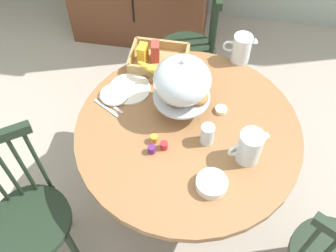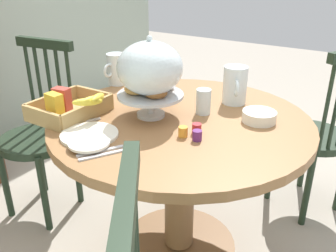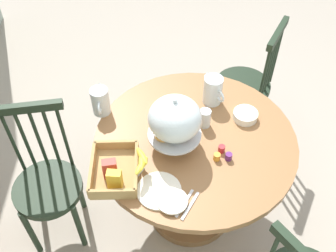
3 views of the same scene
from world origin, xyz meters
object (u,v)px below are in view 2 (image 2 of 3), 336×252
china_plate_small (89,143)px  butter_dish (172,99)px  orange_juice_pitcher (235,87)px  china_plate_large (89,135)px  dining_table (180,165)px  drinking_glass (203,102)px  cereal_bowl (259,116)px  windsor_chair_near_window (316,138)px  pastry_stand_with_dome (150,71)px  cereal_basket (71,107)px  milk_pitcher (117,70)px  windsor_chair_by_cabinet (39,138)px

china_plate_small → butter_dish: same height
orange_juice_pitcher → china_plate_large: (-0.63, 0.32, -0.07)m
dining_table → drinking_glass: size_ratio=10.09×
orange_juice_pitcher → cereal_bowl: orange_juice_pitcher is taller
windsor_chair_near_window → drinking_glass: (-0.64, 0.38, 0.34)m
dining_table → cereal_bowl: (0.14, -0.29, 0.26)m
pastry_stand_with_dome → china_plate_large: bearing=163.5°
dining_table → cereal_basket: size_ratio=3.51×
milk_pitcher → cereal_bowl: milk_pitcher is taller
pastry_stand_with_dome → milk_pitcher: size_ratio=1.86×
dining_table → milk_pitcher: (0.22, 0.53, 0.31)m
cereal_basket → china_plate_small: (-0.17, -0.27, -0.03)m
pastry_stand_with_dome → china_plate_large: (-0.29, 0.09, -0.19)m
cereal_basket → drinking_glass: cereal_basket is taller
milk_pitcher → butter_dish: 0.40m
china_plate_small → milk_pitcher: bearing=31.9°
china_plate_small → dining_table: bearing=-19.2°
windsor_chair_by_cabinet → china_plate_small: 0.83m
butter_dish → cereal_bowl: bearing=-90.7°
windsor_chair_near_window → milk_pitcher: 1.15m
cereal_bowl → dining_table: bearing=115.9°
dining_table → pastry_stand_with_dome: 0.45m
china_plate_large → china_plate_small: size_ratio=1.47×
cereal_bowl → butter_dish: (0.01, 0.43, -0.01)m
drinking_glass → butter_dish: bearing=74.9°
cereal_basket → butter_dish: bearing=-35.2°
pastry_stand_with_dome → china_plate_large: size_ratio=1.56×
windsor_chair_by_cabinet → butter_dish: 0.81m
china_plate_small → butter_dish: bearing=-0.4°
pastry_stand_with_dome → windsor_chair_near_window: bearing=-35.3°
windsor_chair_near_window → butter_dish: (-0.59, 0.58, 0.30)m
china_plate_large → china_plate_small: bearing=-136.4°
dining_table → orange_juice_pitcher: (0.29, -0.12, 0.31)m
china_plate_small → cereal_bowl: cereal_bowl is taller
windsor_chair_near_window → cereal_bowl: 0.68m
china_plate_small → cereal_bowl: size_ratio=1.07×
china_plate_small → butter_dish: 0.55m
windsor_chair_near_window → china_plate_large: size_ratio=4.43×
pastry_stand_with_dome → milk_pitcher: 0.51m
china_plate_small → drinking_glass: bearing=-21.6°
windsor_chair_by_cabinet → cereal_bowl: bearing=-78.5°
windsor_chair_near_window → dining_table: bearing=149.2°
china_plate_large → butter_dish: 0.49m
windsor_chair_by_cabinet → cereal_bowl: windsor_chair_by_cabinet is taller
milk_pitcher → china_plate_small: 0.73m
dining_table → cereal_basket: cereal_basket is taller
cereal_basket → drinking_glass: 0.57m
orange_juice_pitcher → windsor_chair_by_cabinet: bearing=111.3°
windsor_chair_by_cabinet → milk_pitcher: size_ratio=5.28×
windsor_chair_by_cabinet → orange_juice_pitcher: 1.10m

